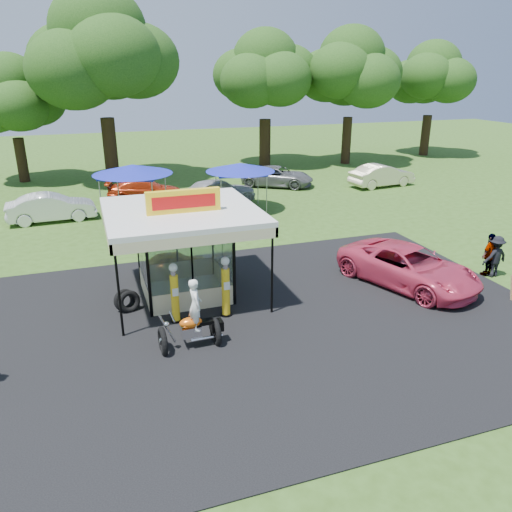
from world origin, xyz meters
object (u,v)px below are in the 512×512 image
object	(u,v)px
kiosk_car	(175,263)
pink_sedan	(408,267)
gas_station_kiosk	(184,250)
gas_pump_right	(226,288)
bg_car_e	(382,175)
spectator_east_a	(495,256)
bg_car_a	(51,207)
tent_east	(240,168)
gas_pump_left	(175,295)
motorcycle	(194,320)
bg_car_b	(145,190)
bg_car_c	(218,191)
bg_car_d	(277,176)
tent_west	(133,170)
spectator_east_b	(490,255)

from	to	relation	value
kiosk_car	pink_sedan	xyz separation A→B (m)	(8.51, -4.21, 0.31)
gas_station_kiosk	gas_pump_right	bearing A→B (deg)	-66.37
bg_car_e	spectator_east_a	bearing A→B (deg)	156.39
bg_car_a	bg_car_e	size ratio (longest dim) A/B	0.98
tent_east	gas_pump_left	bearing A→B (deg)	-116.02
motorcycle	pink_sedan	world-z (taller)	motorcycle
bg_car_b	spectator_east_a	bearing A→B (deg)	-132.86
spectator_east_a	motorcycle	bearing A→B (deg)	3.83
bg_car_a	tent_east	size ratio (longest dim) A/B	1.16
gas_station_kiosk	kiosk_car	world-z (taller)	gas_station_kiosk
bg_car_c	kiosk_car	bearing A→B (deg)	140.27
bg_car_d	bg_car_b	bearing A→B (deg)	130.24
bg_car_b	tent_east	size ratio (longest dim) A/B	1.17
pink_sedan	spectator_east_a	world-z (taller)	spectator_east_a
gas_station_kiosk	bg_car_b	bearing A→B (deg)	88.38
tent_west	spectator_east_b	bearing A→B (deg)	-46.13
bg_car_c	bg_car_e	bearing A→B (deg)	-100.70
gas_pump_right	tent_west	xyz separation A→B (m)	(-1.58, 13.44, 1.75)
bg_car_d	bg_car_a	bearing A→B (deg)	138.48
bg_car_b	pink_sedan	bearing A→B (deg)	-141.97
pink_sedan	bg_car_e	bearing A→B (deg)	40.86
gas_pump_left	bg_car_d	size ratio (longest dim) A/B	0.41
spectator_east_b	bg_car_e	world-z (taller)	spectator_east_b
motorcycle	spectator_east_b	distance (m)	12.91
bg_car_a	gas_station_kiosk	bearing A→B (deg)	-160.94
gas_pump_right	bg_car_e	distance (m)	23.00
gas_pump_left	bg_car_a	distance (m)	14.97
gas_station_kiosk	spectator_east_b	bearing A→B (deg)	-10.16
bg_car_a	bg_car_c	bearing A→B (deg)	-90.51
gas_station_kiosk	bg_car_e	distance (m)	22.27
bg_car_c	bg_car_e	size ratio (longest dim) A/B	1.01
spectator_east_a	bg_car_c	xyz separation A→B (m)	(-7.74, 15.15, -0.03)
bg_car_a	bg_car_b	xyz separation A→B (m)	(5.58, 3.00, -0.09)
bg_car_a	tent_west	distance (m)	5.07
spectator_east_b	gas_station_kiosk	bearing A→B (deg)	-28.49
gas_pump_right	gas_pump_left	bearing A→B (deg)	175.94
spectator_east_a	bg_car_c	distance (m)	17.01
tent_west	bg_car_b	bearing A→B (deg)	75.42
bg_car_e	bg_car_b	bearing A→B (deg)	78.96
bg_car_e	pink_sedan	bearing A→B (deg)	144.20
motorcycle	bg_car_a	distance (m)	16.75
bg_car_a	bg_car_d	xyz separation A→B (m)	(15.30, 4.23, -0.06)
kiosk_car	bg_car_c	size ratio (longest dim) A/B	0.57
kiosk_car	tent_east	xyz separation A→B (m)	(5.61, 8.72, 2.12)
motorcycle	tent_west	bearing A→B (deg)	88.66
gas_pump_left	bg_car_c	world-z (taller)	gas_pump_left
gas_station_kiosk	spectator_east_b	world-z (taller)	gas_station_kiosk
gas_pump_left	kiosk_car	bearing A→B (deg)	80.11
spectator_east_a	bg_car_b	world-z (taller)	spectator_east_a
gas_pump_left	spectator_east_b	size ratio (longest dim) A/B	1.18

